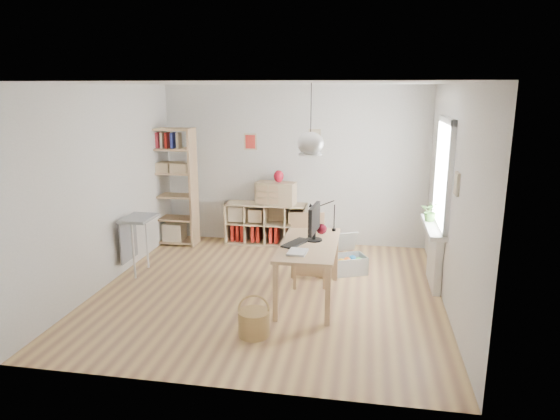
% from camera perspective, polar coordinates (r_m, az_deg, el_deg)
% --- Properties ---
extents(ground, '(4.50, 4.50, 0.00)m').
position_cam_1_polar(ground, '(6.76, -1.29, -9.24)').
color(ground, tan).
rests_on(ground, ground).
extents(room_shell, '(4.50, 4.50, 4.50)m').
position_cam_1_polar(room_shell, '(6.03, 3.51, 7.62)').
color(room_shell, white).
rests_on(room_shell, ground).
extents(window_unit, '(0.07, 1.16, 1.46)m').
position_cam_1_polar(window_unit, '(6.87, 18.25, 3.91)').
color(window_unit, white).
rests_on(window_unit, ground).
extents(radiator, '(0.10, 0.80, 0.80)m').
position_cam_1_polar(radiator, '(7.14, 17.28, -5.20)').
color(radiator, white).
rests_on(radiator, ground).
extents(windowsill, '(0.22, 1.20, 0.06)m').
position_cam_1_polar(windowsill, '(7.01, 17.12, -1.86)').
color(windowsill, white).
rests_on(windowsill, radiator).
extents(desk, '(0.70, 1.50, 0.75)m').
position_cam_1_polar(desk, '(6.31, 3.33, -4.60)').
color(desk, tan).
rests_on(desk, ground).
extents(cube_shelf, '(1.40, 0.38, 0.72)m').
position_cam_1_polar(cube_shelf, '(8.68, -1.70, -1.90)').
color(cube_shelf, tan).
rests_on(cube_shelf, ground).
extents(tall_bookshelf, '(0.80, 0.38, 2.00)m').
position_cam_1_polar(tall_bookshelf, '(8.69, -12.29, 3.15)').
color(tall_bookshelf, tan).
rests_on(tall_bookshelf, ground).
extents(side_table, '(0.40, 0.55, 0.85)m').
position_cam_1_polar(side_table, '(7.49, -16.26, -2.07)').
color(side_table, gray).
rests_on(side_table, ground).
extents(chair, '(0.56, 0.56, 0.96)m').
position_cam_1_polar(chair, '(6.90, 3.24, -3.94)').
color(chair, gray).
rests_on(chair, ground).
extents(wicker_basket, '(0.35, 0.34, 0.48)m').
position_cam_1_polar(wicker_basket, '(5.59, -3.00, -12.68)').
color(wicker_basket, tan).
rests_on(wicker_basket, ground).
extents(storage_chest, '(0.70, 0.73, 0.54)m').
position_cam_1_polar(storage_chest, '(7.44, 7.66, -5.72)').
color(storage_chest, silver).
rests_on(storage_chest, ground).
extents(monitor, '(0.21, 0.53, 0.46)m').
position_cam_1_polar(monitor, '(6.32, 3.93, -1.25)').
color(monitor, black).
rests_on(monitor, desk).
extents(keyboard, '(0.33, 0.47, 0.02)m').
position_cam_1_polar(keyboard, '(6.24, 1.79, -3.81)').
color(keyboard, black).
rests_on(keyboard, desk).
extents(task_lamp, '(0.37, 0.14, 0.39)m').
position_cam_1_polar(task_lamp, '(6.73, 4.68, -0.26)').
color(task_lamp, black).
rests_on(task_lamp, desk).
extents(yarn_ball, '(0.14, 0.14, 0.14)m').
position_cam_1_polar(yarn_ball, '(6.65, 4.78, -2.18)').
color(yarn_ball, '#480912').
rests_on(yarn_ball, desk).
extents(paper_tray, '(0.23, 0.28, 0.03)m').
position_cam_1_polar(paper_tray, '(5.90, 2.02, -4.83)').
color(paper_tray, white).
rests_on(paper_tray, desk).
extents(drawer_chest, '(0.69, 0.38, 0.38)m').
position_cam_1_polar(drawer_chest, '(8.46, -0.48, 1.94)').
color(drawer_chest, tan).
rests_on(drawer_chest, cube_shelf).
extents(red_vase, '(0.17, 0.17, 0.20)m').
position_cam_1_polar(red_vase, '(8.40, -0.15, 3.87)').
color(red_vase, maroon).
rests_on(red_vase, drawer_chest).
extents(potted_plant, '(0.32, 0.30, 0.28)m').
position_cam_1_polar(potted_plant, '(7.14, 16.89, -0.14)').
color(potted_plant, '#376425').
rests_on(potted_plant, windowsill).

